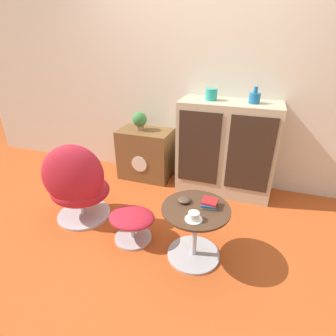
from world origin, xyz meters
TOP-DOWN VIEW (x-y plane):
  - ground_plane at (0.00, 0.00)m, footprint 12.00×12.00m
  - wall_back at (0.00, 1.35)m, footprint 6.40×0.06m
  - sideboard at (0.42, 1.10)m, footprint 1.05×0.45m
  - tv_console at (-0.58, 1.12)m, footprint 0.65×0.41m
  - egg_chair at (-0.83, 0.07)m, footprint 0.70×0.67m
  - ottoman at (-0.21, -0.03)m, footprint 0.41×0.35m
  - coffee_table at (0.36, -0.05)m, footprint 0.53×0.53m
  - vase_leftmost at (0.21, 1.10)m, footprint 0.12×0.12m
  - vase_inner_left at (0.64, 1.10)m, footprint 0.11×0.11m
  - potted_plant at (-0.64, 1.12)m, footprint 0.17×0.17m
  - teacup at (0.37, -0.20)m, footprint 0.13×0.13m
  - book_stack at (0.45, 0.01)m, footprint 0.13×0.12m
  - bowl at (0.25, 0.00)m, footprint 0.10×0.10m

SIDE VIEW (x-z plane):
  - ground_plane at x=0.00m, z-range 0.00..0.00m
  - ottoman at x=-0.21m, z-range 0.06..0.34m
  - coffee_table at x=0.36m, z-range 0.03..0.51m
  - tv_console at x=-0.58m, z-range 0.00..0.63m
  - egg_chair at x=-0.83m, z-range -0.02..0.81m
  - bowl at x=0.25m, z-range 0.48..0.52m
  - teacup at x=0.37m, z-range 0.48..0.54m
  - book_stack at x=0.45m, z-range 0.48..0.53m
  - sideboard at x=0.42m, z-range 0.00..1.05m
  - potted_plant at x=-0.64m, z-range 0.64..0.86m
  - vase_inner_left at x=0.64m, z-range 1.03..1.19m
  - vase_leftmost at x=0.21m, z-range 1.05..1.17m
  - wall_back at x=0.00m, z-range 0.00..2.60m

